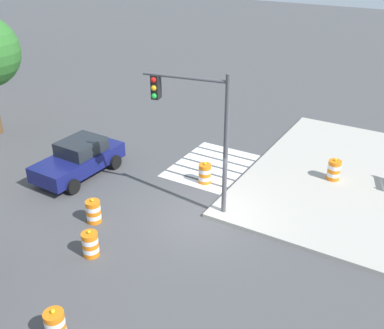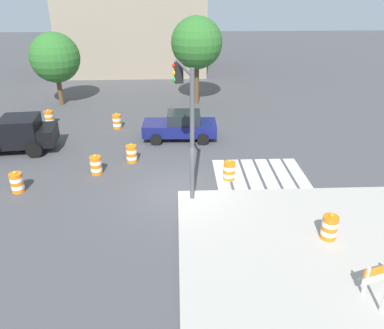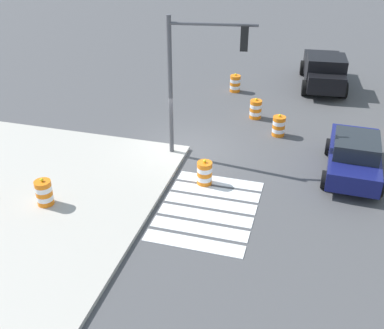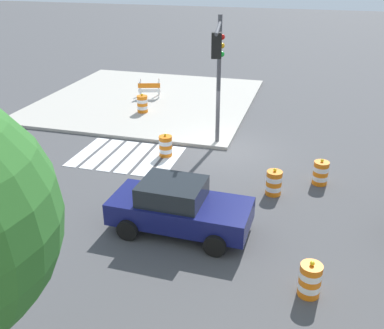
{
  "view_description": "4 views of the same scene",
  "coord_description": "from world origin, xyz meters",
  "px_view_note": "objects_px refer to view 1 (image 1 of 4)",
  "views": [
    {
      "loc": [
        -12.85,
        -7.15,
        9.88
      ],
      "look_at": [
        2.35,
        1.87,
        0.78
      ],
      "focal_mm": 42.21,
      "sensor_mm": 36.0,
      "label": 1
    },
    {
      "loc": [
        0.02,
        -14.46,
        8.5
      ],
      "look_at": [
        0.68,
        1.35,
        0.78
      ],
      "focal_mm": 35.27,
      "sensor_mm": 36.0,
      "label": 2
    },
    {
      "loc": [
        16.67,
        4.79,
        9.31
      ],
      "look_at": [
        2.45,
        0.79,
        0.76
      ],
      "focal_mm": 43.59,
      "sensor_mm": 36.0,
      "label": 3
    },
    {
      "loc": [
        -3.35,
        17.72,
        7.76
      ],
      "look_at": [
        0.74,
        3.11,
        0.63
      ],
      "focal_mm": 41.57,
      "sensor_mm": 36.0,
      "label": 4
    }
  ],
  "objects_px": {
    "sports_car": "(79,158)",
    "traffic_barrel_median_far": "(90,244)",
    "traffic_barrel_far_curb": "(55,325)",
    "traffic_light_pole": "(197,118)",
    "traffic_barrel_near_corner": "(205,174)",
    "traffic_barrel_on_sidewalk": "(334,170)",
    "traffic_barrel_lane_center": "(94,211)"
  },
  "relations": [
    {
      "from": "traffic_barrel_median_far",
      "to": "traffic_barrel_lane_center",
      "type": "relative_size",
      "value": 1.0
    },
    {
      "from": "traffic_barrel_lane_center",
      "to": "traffic_barrel_on_sidewalk",
      "type": "distance_m",
      "value": 10.46
    },
    {
      "from": "traffic_barrel_near_corner",
      "to": "traffic_barrel_far_curb",
      "type": "bearing_deg",
      "value": -175.59
    },
    {
      "from": "traffic_barrel_median_far",
      "to": "traffic_light_pole",
      "type": "height_order",
      "value": "traffic_light_pole"
    },
    {
      "from": "traffic_barrel_far_curb",
      "to": "traffic_light_pole",
      "type": "distance_m",
      "value": 8.29
    },
    {
      "from": "sports_car",
      "to": "traffic_barrel_near_corner",
      "type": "xyz_separation_m",
      "value": [
        2.21,
        -5.27,
        -0.36
      ]
    },
    {
      "from": "sports_car",
      "to": "traffic_barrel_lane_center",
      "type": "relative_size",
      "value": 4.26
    },
    {
      "from": "sports_car",
      "to": "traffic_barrel_on_sidewalk",
      "type": "xyz_separation_m",
      "value": [
        5.17,
        -10.11,
        -0.21
      ]
    },
    {
      "from": "traffic_barrel_lane_center",
      "to": "traffic_light_pole",
      "type": "relative_size",
      "value": 0.19
    },
    {
      "from": "traffic_barrel_on_sidewalk",
      "to": "traffic_light_pole",
      "type": "relative_size",
      "value": 0.19
    },
    {
      "from": "traffic_barrel_lane_center",
      "to": "traffic_light_pole",
      "type": "bearing_deg",
      "value": -46.45
    },
    {
      "from": "traffic_barrel_near_corner",
      "to": "traffic_barrel_on_sidewalk",
      "type": "height_order",
      "value": "traffic_barrel_on_sidewalk"
    },
    {
      "from": "sports_car",
      "to": "traffic_barrel_far_curb",
      "type": "xyz_separation_m",
      "value": [
        -7.36,
        -6.0,
        -0.36
      ]
    },
    {
      "from": "traffic_barrel_near_corner",
      "to": "traffic_barrel_median_far",
      "type": "height_order",
      "value": "same"
    },
    {
      "from": "traffic_barrel_near_corner",
      "to": "traffic_barrel_far_curb",
      "type": "height_order",
      "value": "same"
    },
    {
      "from": "traffic_barrel_near_corner",
      "to": "traffic_barrel_on_sidewalk",
      "type": "distance_m",
      "value": 5.68
    },
    {
      "from": "sports_car",
      "to": "traffic_barrel_median_far",
      "type": "height_order",
      "value": "sports_car"
    },
    {
      "from": "traffic_barrel_far_curb",
      "to": "traffic_light_pole",
      "type": "xyz_separation_m",
      "value": [
        7.54,
        -0.0,
        3.46
      ]
    },
    {
      "from": "sports_car",
      "to": "traffic_light_pole",
      "type": "height_order",
      "value": "traffic_light_pole"
    },
    {
      "from": "traffic_barrel_lane_center",
      "to": "traffic_light_pole",
      "type": "xyz_separation_m",
      "value": [
        2.76,
        -2.91,
        3.46
      ]
    },
    {
      "from": "traffic_barrel_far_curb",
      "to": "traffic_barrel_on_sidewalk",
      "type": "height_order",
      "value": "traffic_barrel_on_sidewalk"
    },
    {
      "from": "sports_car",
      "to": "traffic_barrel_far_curb",
      "type": "distance_m",
      "value": 9.51
    },
    {
      "from": "traffic_barrel_on_sidewalk",
      "to": "traffic_barrel_near_corner",
      "type": "bearing_deg",
      "value": 121.35
    },
    {
      "from": "traffic_barrel_far_curb",
      "to": "traffic_barrel_lane_center",
      "type": "xyz_separation_m",
      "value": [
        4.77,
        2.9,
        0.0
      ]
    },
    {
      "from": "traffic_barrel_median_far",
      "to": "traffic_barrel_far_curb",
      "type": "distance_m",
      "value": 3.57
    },
    {
      "from": "traffic_light_pole",
      "to": "traffic_barrel_near_corner",
      "type": "bearing_deg",
      "value": 20.04
    },
    {
      "from": "traffic_barrel_far_curb",
      "to": "traffic_barrel_lane_center",
      "type": "height_order",
      "value": "same"
    },
    {
      "from": "traffic_barrel_near_corner",
      "to": "traffic_barrel_far_curb",
      "type": "xyz_separation_m",
      "value": [
        -9.58,
        -0.74,
        0.0
      ]
    },
    {
      "from": "traffic_light_pole",
      "to": "traffic_barrel_median_far",
      "type": "bearing_deg",
      "value": 159.5
    },
    {
      "from": "traffic_barrel_near_corner",
      "to": "traffic_barrel_median_far",
      "type": "distance_m",
      "value": 6.45
    },
    {
      "from": "traffic_barrel_median_far",
      "to": "traffic_barrel_on_sidewalk",
      "type": "distance_m",
      "value": 10.96
    },
    {
      "from": "sports_car",
      "to": "traffic_barrel_lane_center",
      "type": "xyz_separation_m",
      "value": [
        -2.59,
        -3.1,
        -0.36
      ]
    }
  ]
}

